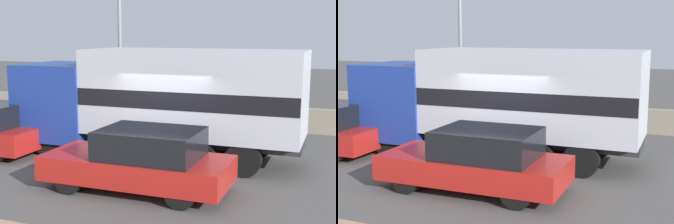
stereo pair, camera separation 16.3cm
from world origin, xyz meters
The scene contains 5 objects.
ground_plane centered at (0.00, 0.00, 0.00)m, with size 80.00×80.00×0.00m, color #514F4C.
stone_wall_backdrop centered at (0.00, 7.44, 0.44)m, with size 60.00×0.35×0.88m.
street_lamp centered at (-3.78, 6.35, 3.87)m, with size 0.56×0.28×6.64m.
box_truck centered at (-0.55, 2.44, 1.74)m, with size 8.21×2.46×3.09m.
car_hatchback centered at (0.13, -0.42, 0.71)m, with size 4.22×1.78×1.43m.
Camera 2 is at (4.46, -9.62, 3.50)m, focal length 50.00 mm.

